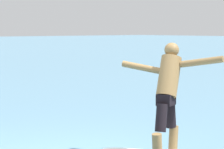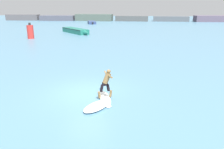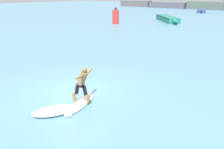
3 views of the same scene
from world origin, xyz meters
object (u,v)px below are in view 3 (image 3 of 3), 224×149
object	(u,v)px
surfer	(82,82)
small_boat_offshore	(168,19)
fishing_boat_near_jetty	(201,11)
surfboard	(81,103)
channel_marker_buoy	(116,17)

from	to	relation	value
surfer	small_boat_offshore	size ratio (longest dim) A/B	0.22
surfer	fishing_boat_near_jetty	distance (m)	52.25
surfboard	fishing_boat_near_jetty	bearing A→B (deg)	102.36
channel_marker_buoy	surfboard	bearing A→B (deg)	-55.61
small_boat_offshore	surfboard	bearing A→B (deg)	-71.61
surfboard	surfer	world-z (taller)	surfer
surfer	channel_marker_buoy	distance (m)	25.56
surfboard	fishing_boat_near_jetty	world-z (taller)	fishing_boat_near_jetty
surfboard	channel_marker_buoy	world-z (taller)	channel_marker_buoy
surfer	small_boat_offshore	distance (m)	30.06
surfer	channel_marker_buoy	bearing A→B (deg)	124.60
surfer	fishing_boat_near_jetty	world-z (taller)	surfer
small_boat_offshore	channel_marker_buoy	bearing A→B (deg)	-123.63
surfboard	fishing_boat_near_jetty	distance (m)	52.30
surfboard	channel_marker_buoy	bearing A→B (deg)	124.39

